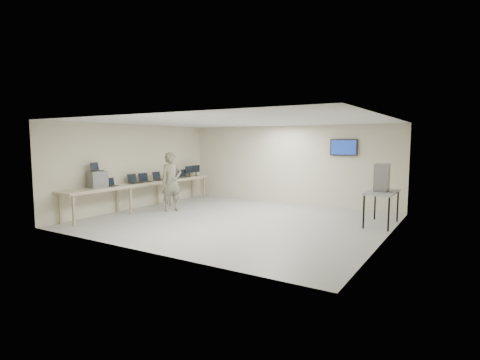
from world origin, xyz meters
The scene contains 15 objects.
room centered at (0.03, 0.06, 1.41)m, with size 8.01×7.01×2.81m.
workbench centered at (-3.59, 0.00, 0.83)m, with size 0.76×6.00×0.90m.
equipment_box centered at (-3.65, -1.80, 1.14)m, with size 0.41×0.47×0.48m, color slate.
laptop_on_box centered at (-3.70, -1.80, 1.45)m, with size 0.31×0.36×0.25m.
laptop_0 centered at (-3.64, -1.34, 0.97)m, with size 0.30×0.35×0.25m.
laptop_1 centered at (-3.63, -0.44, 0.98)m, with size 0.32×0.39×0.30m.
laptop_2 centered at (-3.64, 0.04, 0.98)m, with size 0.37×0.42×0.30m.
laptop_3 centered at (-3.61, 0.64, 0.98)m, with size 0.32×0.39×0.30m.
laptop_4 centered at (-3.61, 1.42, 0.97)m, with size 0.33×0.38×0.28m.
laptop_5 centered at (-3.62, 2.00, 0.97)m, with size 0.40×0.42×0.28m.
monitor_near centered at (-3.60, 2.30, 1.14)m, with size 0.18×0.41×0.40m.
monitor_far centered at (-3.60, 2.72, 1.15)m, with size 0.19×0.42×0.41m.
soldier centered at (-2.58, 0.18, 0.95)m, with size 0.69×0.46×1.90m, color #555946.
side_table centered at (3.60, 1.63, 0.84)m, with size 0.71×1.52×0.91m.
storage_bins centered at (3.58, 1.63, 1.28)m, with size 0.35×0.39×0.74m.
Camera 1 is at (5.59, -8.82, 2.27)m, focal length 28.00 mm.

